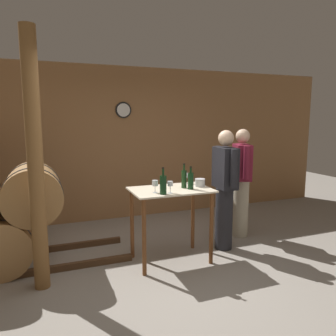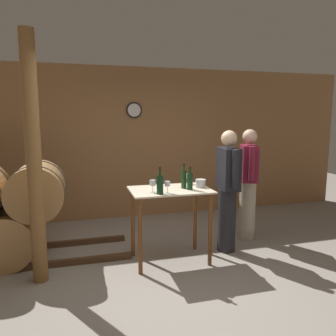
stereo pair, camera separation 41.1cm
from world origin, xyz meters
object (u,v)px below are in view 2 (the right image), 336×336
object	(u,v)px
wooden_post	(34,161)
wine_bottle_left	(184,179)
wine_bottle_center	(190,181)
wine_glass_near_center	(167,184)
person_host	(248,182)
wine_glass_near_right	(187,176)
person_visitor_with_scarf	(228,189)
wine_bottle_far_left	(160,184)
wine_glass_near_left	(153,183)
ice_bucket	(201,183)

from	to	relation	value
wooden_post	wine_bottle_left	bearing A→B (deg)	4.30
wine_bottle_center	wine_glass_near_center	size ratio (longest dim) A/B	2.01
wooden_post	person_host	size ratio (longest dim) A/B	1.64
wine_glass_near_right	person_visitor_with_scarf	xyz separation A→B (m)	(0.52, -0.16, -0.17)
wooden_post	person_visitor_with_scarf	distance (m)	2.43
wooden_post	wine_bottle_far_left	xyz separation A→B (m)	(1.35, -0.10, -0.30)
wine_bottle_left	wine_glass_near_left	xyz separation A→B (m)	(-0.43, -0.13, -0.01)
wine_bottle_center	wine_glass_near_left	bearing A→B (deg)	-176.48
wine_bottle_center	wine_glass_near_right	bearing A→B (deg)	75.89
wine_glass_near_right	ice_bucket	world-z (taller)	wine_glass_near_right
wine_glass_near_right	person_host	distance (m)	1.04
wine_glass_near_right	wine_bottle_left	bearing A→B (deg)	-117.59
wine_bottle_center	wine_glass_near_center	xyz separation A→B (m)	(-0.32, -0.12, -0.00)
wine_bottle_center	ice_bucket	bearing A→B (deg)	29.46
wine_bottle_center	person_host	distance (m)	1.24
ice_bucket	wine_bottle_far_left	bearing A→B (deg)	-158.39
wooden_post	wine_glass_near_center	bearing A→B (deg)	-3.40
wooden_post	ice_bucket	size ratio (longest dim) A/B	20.95
wine_bottle_far_left	person_host	distance (m)	1.67
wine_glass_near_right	wine_bottle_center	bearing A→B (deg)	-104.11
wine_glass_near_center	person_host	bearing A→B (deg)	24.73
wine_glass_near_center	person_visitor_with_scarf	world-z (taller)	person_visitor_with_scarf
wine_glass_near_center	person_host	world-z (taller)	person_host
wine_glass_near_center	ice_bucket	distance (m)	0.55
person_host	person_visitor_with_scarf	bearing A→B (deg)	-145.40
wine_bottle_far_left	wine_bottle_left	xyz separation A→B (m)	(0.37, 0.23, 0.00)
wine_bottle_left	wine_glass_near_right	xyz separation A→B (m)	(0.14, 0.26, -0.02)
wooden_post	person_visitor_with_scarf	bearing A→B (deg)	5.46
ice_bucket	person_visitor_with_scarf	world-z (taller)	person_visitor_with_scarf
wine_bottle_center	wine_glass_near_right	distance (m)	0.37
person_host	wine_bottle_far_left	bearing A→B (deg)	-156.12
wine_glass_near_center	person_visitor_with_scarf	size ratio (longest dim) A/B	0.09
wine_glass_near_left	wine_glass_near_right	xyz separation A→B (m)	(0.57, 0.39, -0.01)
wooden_post	wine_glass_near_right	bearing A→B (deg)	11.89
ice_bucket	wine_glass_near_left	bearing A→B (deg)	-168.69
wine_glass_near_left	person_host	world-z (taller)	person_host
wooden_post	wine_glass_near_left	xyz separation A→B (m)	(1.29, 0.00, -0.31)
ice_bucket	person_host	size ratio (longest dim) A/B	0.08
wine_glass_near_center	wine_bottle_far_left	bearing A→B (deg)	-170.12
wine_bottle_far_left	wine_bottle_left	world-z (taller)	wine_bottle_far_left
wine_glass_near_right	ice_bucket	distance (m)	0.28
person_host	wooden_post	bearing A→B (deg)	-168.79
wine_glass_near_left	wine_glass_near_right	world-z (taller)	wine_glass_near_left
wine_bottle_far_left	ice_bucket	bearing A→B (deg)	21.61
wine_bottle_far_left	wine_glass_near_center	world-z (taller)	wine_bottle_far_left
wine_glass_near_right	person_visitor_with_scarf	size ratio (longest dim) A/B	0.08
wine_bottle_center	wine_bottle_left	bearing A→B (deg)	114.95
wine_bottle_left	wine_bottle_center	world-z (taller)	wine_bottle_left
ice_bucket	wooden_post	bearing A→B (deg)	-176.11
ice_bucket	person_visitor_with_scarf	bearing A→B (deg)	12.47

